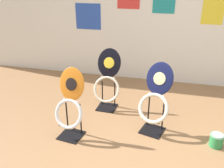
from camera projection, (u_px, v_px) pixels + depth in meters
The scene contains 5 objects.
wall_back at pixel (176, 9), 4.15m from camera, with size 8.00×0.07×2.60m.
toilet_seat_display_navy_moon at pixel (155, 101), 3.09m from camera, with size 0.45×0.44×0.89m.
toilet_seat_display_orange_sun at pixel (70, 105), 2.99m from camera, with size 0.39×0.35×0.87m.
toilet_seat_display_jazz_black at pixel (107, 83), 3.64m from camera, with size 0.40×0.37×0.88m.
paint_can at pixel (217, 140), 2.93m from camera, with size 0.16×0.16×0.16m.
Camera 1 is at (-0.02, -1.91, 1.91)m, focal length 40.00 mm.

